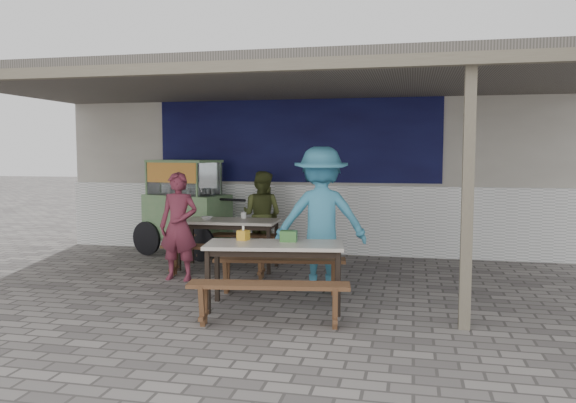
# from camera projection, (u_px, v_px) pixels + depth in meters

# --- Properties ---
(ground) EXTENTS (60.00, 60.00, 0.00)m
(ground) POSITION_uv_depth(u_px,v_px,m) (262.00, 294.00, 7.03)
(ground) COLOR slate
(ground) RESTS_ON ground
(back_wall) EXTENTS (9.00, 1.28, 3.50)m
(back_wall) POSITION_uv_depth(u_px,v_px,m) (312.00, 155.00, 10.36)
(back_wall) COLOR beige
(back_wall) RESTS_ON ground
(warung_roof) EXTENTS (9.00, 4.21, 2.81)m
(warung_roof) POSITION_uv_depth(u_px,v_px,m) (280.00, 83.00, 7.66)
(warung_roof) COLOR #5E5851
(warung_roof) RESTS_ON ground
(table_left) EXTENTS (1.52, 0.76, 0.75)m
(table_left) POSITION_uv_depth(u_px,v_px,m) (228.00, 225.00, 8.52)
(table_left) COLOR beige
(table_left) RESTS_ON ground
(bench_left_street) EXTENTS (1.60, 0.34, 0.45)m
(bench_left_street) POSITION_uv_depth(u_px,v_px,m) (217.00, 253.00, 7.96)
(bench_left_street) COLOR brown
(bench_left_street) RESTS_ON ground
(bench_left_wall) EXTENTS (1.60, 0.34, 0.45)m
(bench_left_wall) POSITION_uv_depth(u_px,v_px,m) (239.00, 240.00, 9.13)
(bench_left_wall) COLOR brown
(bench_left_wall) RESTS_ON ground
(table_right) EXTENTS (1.62, 0.88, 0.75)m
(table_right) POSITION_uv_depth(u_px,v_px,m) (275.00, 250.00, 6.32)
(table_right) COLOR beige
(table_right) RESTS_ON ground
(bench_right_street) EXTENTS (1.67, 0.52, 0.45)m
(bench_right_street) POSITION_uv_depth(u_px,v_px,m) (269.00, 293.00, 5.68)
(bench_right_street) COLOR brown
(bench_right_street) RESTS_ON ground
(bench_right_wall) EXTENTS (1.67, 0.52, 0.45)m
(bench_right_wall) POSITION_uv_depth(u_px,v_px,m) (280.00, 267.00, 7.02)
(bench_right_wall) COLOR brown
(bench_right_wall) RESTS_ON ground
(vendor_cart) EXTENTS (2.11, 1.20, 1.64)m
(vendor_cart) POSITION_uv_depth(u_px,v_px,m) (186.00, 203.00, 9.67)
(vendor_cart) COLOR #779865
(vendor_cart) RESTS_ON ground
(patron_street_side) EXTENTS (0.55, 0.36, 1.50)m
(patron_street_side) POSITION_uv_depth(u_px,v_px,m) (179.00, 226.00, 7.75)
(patron_street_side) COLOR maroon
(patron_street_side) RESTS_ON ground
(patron_wall_side) EXTENTS (0.82, 0.70, 1.46)m
(patron_wall_side) POSITION_uv_depth(u_px,v_px,m) (262.00, 215.00, 9.30)
(patron_wall_side) COLOR #4F5829
(patron_wall_side) RESTS_ON ground
(patron_right_table) EXTENTS (1.32, 0.95, 1.84)m
(patron_right_table) POSITION_uv_depth(u_px,v_px,m) (321.00, 218.00, 7.22)
(patron_right_table) COLOR #4196BB
(patron_right_table) RESTS_ON ground
(tissue_box) EXTENTS (0.14, 0.14, 0.12)m
(tissue_box) POSITION_uv_depth(u_px,v_px,m) (243.00, 235.00, 6.53)
(tissue_box) COLOR gold
(tissue_box) RESTS_ON table_right
(donation_box) EXTENTS (0.20, 0.14, 0.13)m
(donation_box) POSITION_uv_depth(u_px,v_px,m) (289.00, 236.00, 6.42)
(donation_box) COLOR #396E31
(donation_box) RESTS_ON table_right
(condiment_jar) EXTENTS (0.08, 0.08, 0.09)m
(condiment_jar) POSITION_uv_depth(u_px,v_px,m) (244.00, 215.00, 8.71)
(condiment_jar) COLOR white
(condiment_jar) RESTS_ON table_left
(condiment_bowl) EXTENTS (0.21, 0.21, 0.04)m
(condiment_bowl) POSITION_uv_depth(u_px,v_px,m) (207.00, 218.00, 8.55)
(condiment_bowl) COLOR silver
(condiment_bowl) RESTS_ON table_left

